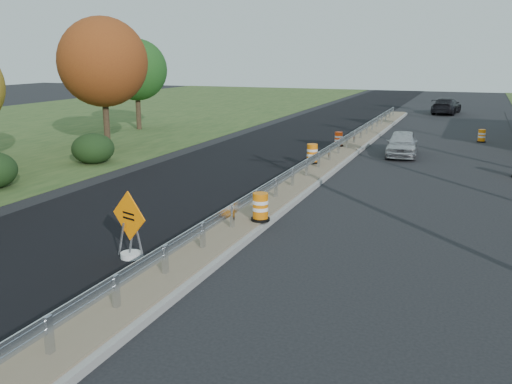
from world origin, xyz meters
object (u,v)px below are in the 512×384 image
(barrel_median_mid, at_px, (312,154))
(car_silver, at_px, (402,143))
(barrel_shoulder_mid, at_px, (482,136))
(barrel_median_far, at_px, (339,139))
(caution_sign, at_px, (130,241))
(barrel_median_near, at_px, (260,207))
(car_dark_far, at_px, (446,106))

(barrel_median_mid, xyz_separation_m, car_silver, (3.58, 4.92, -0.00))
(barrel_median_mid, bearing_deg, barrel_shoulder_mid, 57.10)
(barrel_median_far, bearing_deg, barrel_shoulder_mid, 39.23)
(barrel_shoulder_mid, height_order, car_silver, car_silver)
(barrel_median_mid, height_order, car_silver, car_silver)
(barrel_shoulder_mid, bearing_deg, caution_sign, -108.91)
(barrel_median_near, relative_size, car_dark_far, 0.18)
(car_silver, bearing_deg, car_dark_far, 83.49)
(car_silver, bearing_deg, caution_sign, -108.54)
(barrel_median_near, relative_size, barrel_median_mid, 0.95)
(barrel_median_near, relative_size, barrel_median_far, 1.10)
(caution_sign, xyz_separation_m, barrel_shoulder_mid, (8.70, 25.39, -0.09))
(caution_sign, xyz_separation_m, barrel_median_far, (1.15, 19.23, 0.15))
(barrel_median_far, bearing_deg, caution_sign, -93.41)
(barrel_shoulder_mid, xyz_separation_m, car_dark_far, (-3.05, 17.06, 0.35))
(car_dark_far, bearing_deg, barrel_median_mid, 87.76)
(caution_sign, distance_m, car_dark_far, 42.82)
(barrel_median_mid, bearing_deg, car_silver, 53.95)
(caution_sign, xyz_separation_m, car_dark_far, (5.64, 42.45, 0.26))
(car_dark_far, bearing_deg, car_silver, 94.46)
(car_silver, bearing_deg, barrel_median_far, 166.41)
(car_dark_far, bearing_deg, barrel_shoulder_mid, 106.80)
(barrel_median_near, xyz_separation_m, barrel_shoulder_mid, (6.45, 21.55, -0.28))
(caution_sign, relative_size, car_dark_far, 0.37)
(caution_sign, height_order, barrel_shoulder_mid, caution_sign)
(barrel_median_far, height_order, car_silver, car_silver)
(barrel_median_far, relative_size, car_silver, 0.21)
(barrel_median_mid, xyz_separation_m, barrel_median_far, (-0.00, 5.51, -0.06))
(barrel_median_near, distance_m, car_silver, 15.00)
(barrel_median_near, height_order, barrel_shoulder_mid, barrel_median_near)
(barrel_median_mid, distance_m, barrel_shoulder_mid, 13.90)
(caution_sign, relative_size, barrel_median_far, 2.30)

